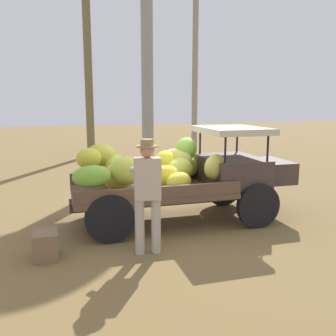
% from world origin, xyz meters
% --- Properties ---
extents(ground_plane, '(60.00, 60.00, 0.00)m').
position_xyz_m(ground_plane, '(0.00, 0.00, 0.00)').
color(ground_plane, olive).
extents(truck, '(4.52, 1.93, 1.87)m').
position_xyz_m(truck, '(0.28, -0.14, 0.95)').
color(truck, '#40322F').
rests_on(truck, ground).
extents(farmer, '(0.52, 0.48, 1.82)m').
position_xyz_m(farmer, '(-0.88, -1.51, 1.04)').
color(farmer, '#B6ACA2').
rests_on(farmer, ground).
extents(wooden_crate, '(0.37, 0.47, 0.42)m').
position_xyz_m(wooden_crate, '(-2.43, -1.22, 0.21)').
color(wooden_crate, '#816247').
rests_on(wooden_crate, ground).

